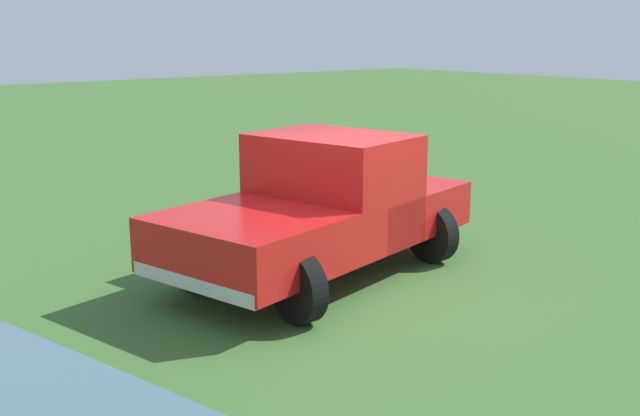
# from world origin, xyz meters

# --- Properties ---
(ground_plane) EXTENTS (80.00, 80.00, 0.00)m
(ground_plane) POSITION_xyz_m (0.00, 0.00, 0.00)
(ground_plane) COLOR #3D662D
(pickup_truck) EXTENTS (3.05, 4.79, 1.82)m
(pickup_truck) POSITION_xyz_m (0.72, 0.06, 0.94)
(pickup_truck) COLOR black
(pickup_truck) RESTS_ON ground_plane
(traffic_cone) EXTENTS (0.32, 0.32, 0.55)m
(traffic_cone) POSITION_xyz_m (2.85, -3.88, 0.28)
(traffic_cone) COLOR orange
(traffic_cone) RESTS_ON ground_plane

